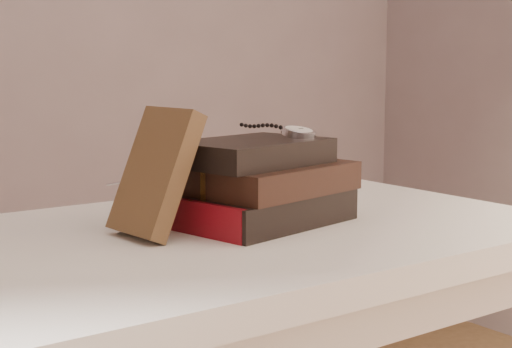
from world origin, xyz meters
TOP-DOWN VIEW (x-y plane):
  - table at (0.00, 0.35)m, footprint 1.00×0.60m
  - book_stack at (0.08, 0.35)m, footprint 0.28×0.22m
  - journal at (-0.09, 0.36)m, footprint 0.11×0.12m
  - pocket_watch at (0.14, 0.35)m, footprint 0.06×0.16m
  - eyeglasses at (-0.03, 0.41)m, footprint 0.13×0.14m

SIDE VIEW (x-z plane):
  - table at x=0.00m, z-range 0.28..1.03m
  - book_stack at x=0.08m, z-range 0.75..0.87m
  - eyeglasses at x=-0.03m, z-range 0.80..0.85m
  - journal at x=-0.09m, z-range 0.75..0.93m
  - pocket_watch at x=0.14m, z-range 0.87..0.89m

